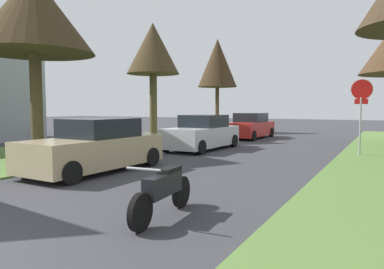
{
  "coord_description": "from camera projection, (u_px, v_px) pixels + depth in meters",
  "views": [
    {
      "loc": [
        5.28,
        -1.23,
        1.89
      ],
      "look_at": [
        1.01,
        6.43,
        1.23
      ],
      "focal_mm": 33.04,
      "sensor_mm": 36.0,
      "label": 1
    }
  ],
  "objects": [
    {
      "name": "stop_sign_far",
      "position": [
        361.0,
        100.0,
        13.69
      ],
      "size": [
        0.81,
        0.32,
        2.97
      ],
      "color": "#9EA0A5",
      "rests_on": "grass_verge_right"
    },
    {
      "name": "parked_motorcycle",
      "position": [
        163.0,
        190.0,
        6.05
      ],
      "size": [
        0.6,
        2.05,
        0.97
      ],
      "color": "black",
      "rests_on": "ground"
    },
    {
      "name": "parked_sedan_red",
      "position": [
        250.0,
        127.0,
        22.11
      ],
      "size": [
        2.02,
        4.44,
        1.57
      ],
      "color": "red",
      "rests_on": "ground"
    },
    {
      "name": "parked_sedan_silver",
      "position": [
        202.0,
        133.0,
        16.15
      ],
      "size": [
        2.02,
        4.44,
        1.57
      ],
      "color": "#BCBCC1",
      "rests_on": "ground"
    },
    {
      "name": "street_tree_left_mid_a",
      "position": [
        34.0,
        14.0,
        13.14
      ],
      "size": [
        4.42,
        4.42,
        6.85
      ],
      "color": "#493C25",
      "rests_on": "grass_verge_left"
    },
    {
      "name": "parked_sedan_tan",
      "position": [
        96.0,
        147.0,
        10.52
      ],
      "size": [
        2.02,
        4.44,
        1.57
      ],
      "color": "tan",
      "rests_on": "ground"
    },
    {
      "name": "street_tree_left_mid_b",
      "position": [
        153.0,
        50.0,
        19.85
      ],
      "size": [
        2.97,
        2.97,
        6.61
      ],
      "color": "#4E4229",
      "rests_on": "grass_verge_left"
    },
    {
      "name": "street_tree_left_far",
      "position": [
        217.0,
        63.0,
        27.0
      ],
      "size": [
        2.99,
        2.99,
        7.1
      ],
      "color": "#473725",
      "rests_on": "grass_verge_left"
    }
  ]
}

